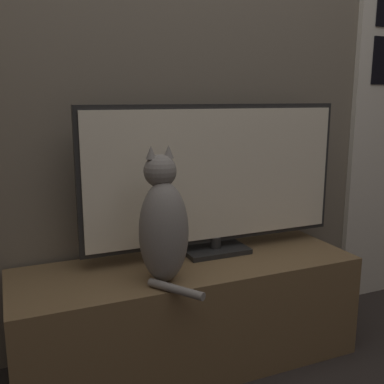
{
  "coord_description": "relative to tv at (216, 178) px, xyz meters",
  "views": [
    {
      "loc": [
        -0.63,
        -0.55,
        1.05
      ],
      "look_at": [
        0.01,
        0.94,
        0.7
      ],
      "focal_mm": 42.0,
      "sensor_mm": 36.0,
      "label": 1
    }
  ],
  "objects": [
    {
      "name": "tv_stand",
      "position": [
        -0.15,
        -0.08,
        -0.52
      ],
      "size": [
        1.33,
        0.44,
        0.42
      ],
      "color": "brown",
      "rests_on": "ground_plane"
    },
    {
      "name": "wall_back",
      "position": [
        -0.15,
        0.18,
        0.57
      ],
      "size": [
        4.8,
        0.05,
        2.6
      ],
      "color": "#756B5B",
      "rests_on": "ground_plane"
    },
    {
      "name": "tv",
      "position": [
        0.0,
        0.0,
        0.0
      ],
      "size": [
        1.1,
        0.16,
        0.6
      ],
      "color": "black",
      "rests_on": "tv_stand"
    },
    {
      "name": "cat",
      "position": [
        -0.29,
        -0.19,
        -0.11
      ],
      "size": [
        0.17,
        0.3,
        0.47
      ],
      "rotation": [
        0.0,
        0.0,
        -0.01
      ],
      "color": "gray",
      "rests_on": "tv_stand"
    }
  ]
}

